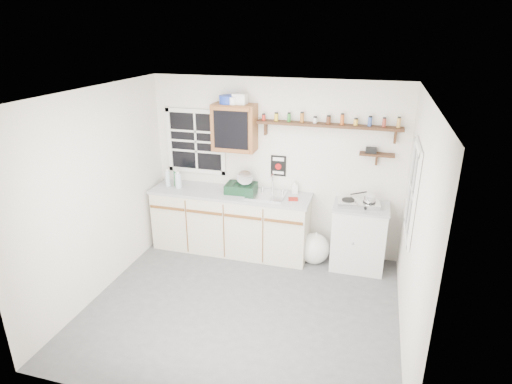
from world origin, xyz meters
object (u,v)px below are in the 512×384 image
hotplate (358,203)px  dish_rack (242,186)px  main_cabinet (231,221)px  spice_shelf (329,124)px  upper_cabinet (234,128)px  right_cabinet (359,236)px

hotplate → dish_rack: bearing=172.5°
main_cabinet → spice_shelf: 1.98m
spice_shelf → dish_rack: spice_shelf is taller
upper_cabinet → hotplate: 1.97m
right_cabinet → dish_rack: (-1.66, 0.01, 0.57)m
right_cabinet → spice_shelf: bearing=160.2°
right_cabinet → hotplate: hotplate is taller
main_cabinet → hotplate: bearing=0.2°
spice_shelf → hotplate: bearing=-23.5°
right_cabinet → upper_cabinet: upper_cabinet is taller
hotplate → main_cabinet: bearing=173.8°
upper_cabinet → right_cabinet: bearing=-3.8°
upper_cabinet → dish_rack: (0.14, -0.11, -0.80)m
main_cabinet → upper_cabinet: (0.03, 0.14, 1.36)m
upper_cabinet → dish_rack: size_ratio=1.49×
main_cabinet → hotplate: hotplate is taller
spice_shelf → hotplate: size_ratio=3.34×
right_cabinet → dish_rack: 1.76m
spice_shelf → hotplate: (0.48, -0.21, -0.98)m
main_cabinet → upper_cabinet: upper_cabinet is taller
main_cabinet → spice_shelf: bearing=9.2°
dish_rack → hotplate: 1.62m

